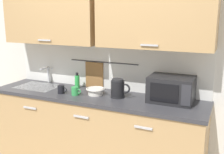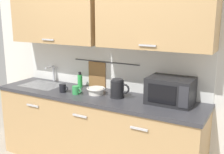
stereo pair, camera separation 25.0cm
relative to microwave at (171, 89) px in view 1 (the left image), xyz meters
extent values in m
cube|color=tan|center=(-0.85, -0.11, -0.61)|extent=(2.50, 0.60, 0.86)
cube|color=#B7B7BC|center=(-1.54, -0.42, -0.30)|extent=(0.18, 0.02, 0.02)
cube|color=#B7B7BC|center=(-0.85, -0.42, -0.30)|extent=(0.18, 0.02, 0.02)
cube|color=#B7B7BC|center=(-0.16, -0.42, -0.30)|extent=(0.18, 0.02, 0.02)
cube|color=#333338|center=(-0.85, -0.11, -0.16)|extent=(2.53, 0.63, 0.04)
cube|color=#9EA0A5|center=(-1.68, -0.09, -0.18)|extent=(0.52, 0.38, 0.09)
cube|color=silver|center=(-0.85, 0.22, 0.21)|extent=(3.70, 0.06, 2.50)
cube|color=silver|center=(-0.85, 0.19, 0.14)|extent=(2.50, 0.01, 0.55)
cube|color=tan|center=(-1.49, 0.03, 0.77)|extent=(1.22, 0.33, 0.70)
cube|color=#B7B7BC|center=(-1.49, -0.15, 0.47)|extent=(0.18, 0.01, 0.02)
cube|color=tan|center=(-0.21, 0.03, 0.77)|extent=(1.22, 0.33, 0.70)
cube|color=#B7B7BC|center=(-0.21, -0.15, 0.47)|extent=(0.18, 0.01, 0.02)
cylinder|color=#333338|center=(-0.88, 0.17, 0.19)|extent=(0.90, 0.01, 0.01)
cube|color=olive|center=(-1.00, 0.17, 0.01)|extent=(0.24, 0.02, 0.34)
cylinder|color=#B2B5BA|center=(-1.68, 0.14, -0.03)|extent=(0.03, 0.03, 0.22)
cylinder|color=#B2B5BA|center=(-1.68, 0.06, 0.07)|extent=(0.02, 0.16, 0.02)
cube|color=#B2B5BA|center=(-1.64, 0.14, 0.06)|extent=(0.07, 0.02, 0.01)
cube|color=black|center=(0.00, 0.00, 0.00)|extent=(0.46, 0.34, 0.27)
cube|color=black|center=(-0.04, -0.17, 0.00)|extent=(0.29, 0.01, 0.18)
cube|color=#2D2D33|center=(0.18, -0.17, 0.00)|extent=(0.09, 0.01, 0.21)
cylinder|color=black|center=(-0.57, -0.09, -0.13)|extent=(0.16, 0.16, 0.02)
cylinder|color=black|center=(-0.57, -0.09, -0.03)|extent=(0.15, 0.15, 0.17)
cylinder|color=#262628|center=(-0.57, -0.09, 0.06)|extent=(0.13, 0.13, 0.02)
torus|color=black|center=(-0.48, -0.09, -0.02)|extent=(0.11, 0.02, 0.11)
cylinder|color=green|center=(-1.18, 0.06, -0.06)|extent=(0.06, 0.06, 0.16)
cylinder|color=black|center=(-1.18, 0.06, 0.04)|extent=(0.03, 0.03, 0.04)
cylinder|color=green|center=(-1.05, -0.22, -0.09)|extent=(0.08, 0.08, 0.09)
torus|color=green|center=(-0.99, -0.22, -0.09)|extent=(0.06, 0.01, 0.06)
cylinder|color=silver|center=(-0.84, -0.11, -0.10)|extent=(0.17, 0.17, 0.07)
torus|color=silver|center=(-0.84, -0.11, -0.07)|extent=(0.21, 0.21, 0.01)
cylinder|color=black|center=(-1.23, -0.22, -0.09)|extent=(0.08, 0.08, 0.09)
torus|color=black|center=(-1.18, -0.22, -0.09)|extent=(0.06, 0.01, 0.06)
camera|label=1|loc=(0.56, -2.75, 0.77)|focal=43.66mm
camera|label=2|loc=(0.79, -2.64, 0.77)|focal=43.66mm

